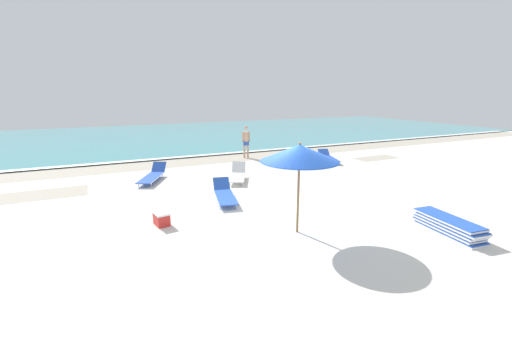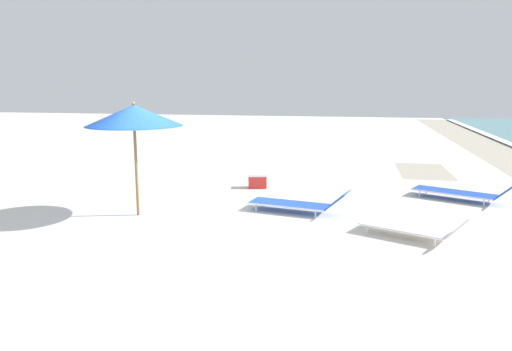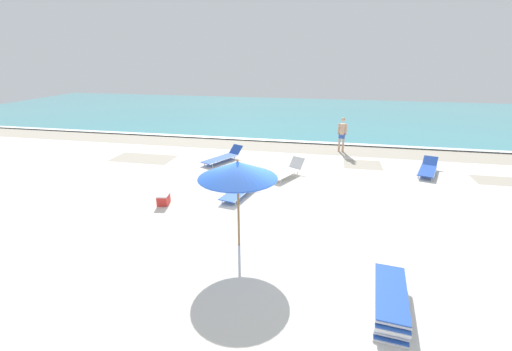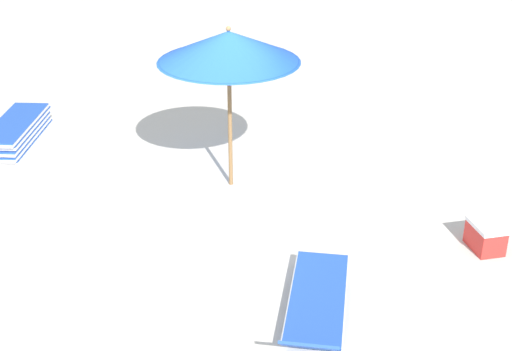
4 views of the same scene
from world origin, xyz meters
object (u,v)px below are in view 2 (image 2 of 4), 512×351
(sun_lounger_near_water_left, at_px, (464,192))
(cooler_box, at_px, (258,181))
(beach_umbrella, at_px, (134,116))
(sun_lounger_beside_umbrella, at_px, (299,203))
(sun_lounger_under_umbrella, at_px, (417,227))

(sun_lounger_near_water_left, distance_m, cooler_box, 5.12)
(beach_umbrella, xyz_separation_m, sun_lounger_beside_umbrella, (-0.81, 3.36, -1.90))
(sun_lounger_under_umbrella, distance_m, sun_lounger_beside_umbrella, 2.68)
(sun_lounger_under_umbrella, height_order, sun_lounger_beside_umbrella, sun_lounger_under_umbrella)
(beach_umbrella, xyz_separation_m, cooler_box, (-3.15, 2.02, -1.92))
(beach_umbrella, distance_m, sun_lounger_beside_umbrella, 3.94)
(beach_umbrella, xyz_separation_m, sun_lounger_near_water_left, (-2.61, 7.12, -1.90))
(sun_lounger_under_umbrella, xyz_separation_m, sun_lounger_near_water_left, (-3.21, 1.47, -0.01))
(sun_lounger_beside_umbrella, xyz_separation_m, sun_lounger_near_water_left, (-1.80, 3.76, -0.00))
(sun_lounger_beside_umbrella, bearing_deg, beach_umbrella, -63.97)
(sun_lounger_near_water_left, xyz_separation_m, cooler_box, (-0.55, -5.09, -0.02))
(beach_umbrella, relative_size, sun_lounger_near_water_left, 1.03)
(sun_lounger_under_umbrella, height_order, cooler_box, sun_lounger_under_umbrella)
(beach_umbrella, height_order, cooler_box, beach_umbrella)
(sun_lounger_near_water_left, bearing_deg, sun_lounger_beside_umbrella, -37.85)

